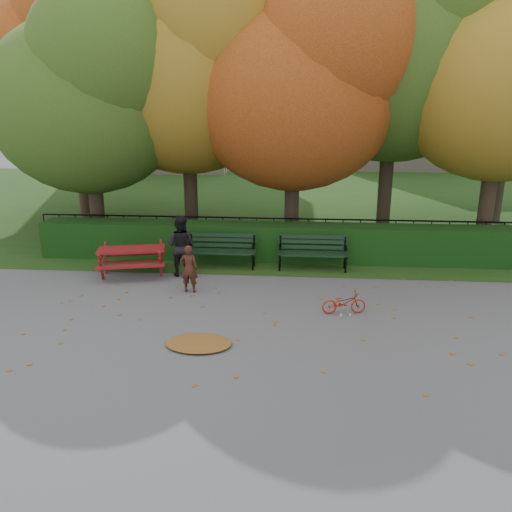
# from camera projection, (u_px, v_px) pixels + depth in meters

# --- Properties ---
(ground) EXTENTS (90.00, 90.00, 0.00)m
(ground) POSITION_uv_depth(u_px,v_px,m) (260.00, 326.00, 9.75)
(ground) COLOR slate
(ground) RESTS_ON ground
(grass_strip) EXTENTS (90.00, 90.00, 0.00)m
(grass_strip) POSITION_uv_depth(u_px,v_px,m) (283.00, 200.00, 23.12)
(grass_strip) COLOR #1C3C15
(grass_strip) RESTS_ON ground
(building_left) EXTENTS (10.00, 7.00, 15.00)m
(building_left) POSITION_uv_depth(u_px,v_px,m) (155.00, 55.00, 33.17)
(building_left) COLOR #B09E8C
(building_left) RESTS_ON ground
(building_right) EXTENTS (9.00, 6.00, 12.00)m
(building_right) POSITION_uv_depth(u_px,v_px,m) (407.00, 79.00, 34.15)
(building_right) COLOR #B09E8C
(building_right) RESTS_ON ground
(hedge) EXTENTS (13.00, 0.90, 1.00)m
(hedge) POSITION_uv_depth(u_px,v_px,m) (272.00, 242.00, 13.90)
(hedge) COLOR black
(hedge) RESTS_ON ground
(iron_fence) EXTENTS (14.00, 0.04, 1.02)m
(iron_fence) POSITION_uv_depth(u_px,v_px,m) (274.00, 234.00, 14.66)
(iron_fence) COLOR black
(iron_fence) RESTS_ON ground
(tree_a) EXTENTS (5.88, 5.60, 7.48)m
(tree_a) POSITION_uv_depth(u_px,v_px,m) (94.00, 92.00, 14.20)
(tree_a) COLOR #2D1F1A
(tree_a) RESTS_ON ground
(tree_b) EXTENTS (6.72, 6.40, 8.79)m
(tree_b) POSITION_uv_depth(u_px,v_px,m) (196.00, 62.00, 14.85)
(tree_b) COLOR #2D1F1A
(tree_b) RESTS_ON ground
(tree_c) EXTENTS (6.30, 6.00, 8.00)m
(tree_c) POSITION_uv_depth(u_px,v_px,m) (306.00, 81.00, 14.00)
(tree_c) COLOR #2D1F1A
(tree_c) RESTS_ON ground
(tree_d) EXTENTS (7.14, 6.80, 9.58)m
(tree_d) POSITION_uv_depth(u_px,v_px,m) (411.00, 41.00, 14.64)
(tree_d) COLOR #2D1F1A
(tree_d) RESTS_ON ground
(tree_f) EXTENTS (6.93, 6.60, 9.19)m
(tree_f) POSITION_uv_depth(u_px,v_px,m) (78.00, 60.00, 17.52)
(tree_f) COLOR #2D1F1A
(tree_f) RESTS_ON ground
(bench_left) EXTENTS (1.80, 0.57, 0.88)m
(bench_left) POSITION_uv_depth(u_px,v_px,m) (222.00, 248.00, 13.24)
(bench_left) COLOR black
(bench_left) RESTS_ON ground
(bench_right) EXTENTS (1.80, 0.57, 0.88)m
(bench_right) POSITION_uv_depth(u_px,v_px,m) (313.00, 250.00, 13.05)
(bench_right) COLOR black
(bench_right) RESTS_ON ground
(picnic_table) EXTENTS (1.91, 1.67, 0.80)m
(picnic_table) POSITION_uv_depth(u_px,v_px,m) (132.00, 254.00, 12.56)
(picnic_table) COLOR maroon
(picnic_table) RESTS_ON ground
(leaf_pile) EXTENTS (1.25, 0.90, 0.08)m
(leaf_pile) POSITION_uv_depth(u_px,v_px,m) (199.00, 343.00, 8.93)
(leaf_pile) COLOR brown
(leaf_pile) RESTS_ON ground
(leaf_scatter) EXTENTS (9.00, 5.70, 0.01)m
(leaf_scatter) POSITION_uv_depth(u_px,v_px,m) (261.00, 319.00, 10.03)
(leaf_scatter) COLOR brown
(leaf_scatter) RESTS_ON ground
(child) EXTENTS (0.42, 0.29, 1.12)m
(child) POSITION_uv_depth(u_px,v_px,m) (189.00, 269.00, 11.39)
(child) COLOR #421D15
(child) RESTS_ON ground
(adult) EXTENTS (0.85, 0.71, 1.55)m
(adult) POSITION_uv_depth(u_px,v_px,m) (181.00, 246.00, 12.47)
(adult) COLOR black
(adult) RESTS_ON ground
(bicycle) EXTENTS (0.95, 0.45, 0.48)m
(bicycle) POSITION_uv_depth(u_px,v_px,m) (344.00, 303.00, 10.26)
(bicycle) COLOR #A9240F
(bicycle) RESTS_ON ground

